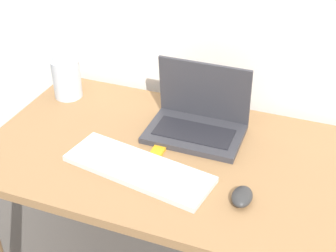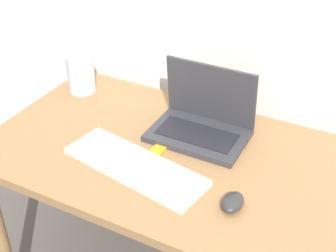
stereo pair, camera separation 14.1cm
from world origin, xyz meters
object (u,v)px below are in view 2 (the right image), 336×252
at_px(laptop, 202,120).
at_px(vase, 80,66).
at_px(keyboard, 135,166).
at_px(mp3_player, 157,151).
at_px(mouse, 233,202).

height_order(laptop, vase, laptop).
height_order(keyboard, vase, vase).
bearing_deg(mp3_player, vase, 153.80).
relative_size(keyboard, mp3_player, 7.50).
bearing_deg(mouse, vase, 155.46).
relative_size(mouse, vase, 0.41).
bearing_deg(mp3_player, keyboard, -100.86).
bearing_deg(mouse, mp3_player, 158.01).
distance_m(keyboard, mouse, 0.32).
relative_size(mouse, mp3_player, 1.36).
distance_m(keyboard, vase, 0.54).
distance_m(keyboard, mp3_player, 0.10).
bearing_deg(keyboard, mp3_player, 79.14).
height_order(mouse, mp3_player, mouse).
bearing_deg(vase, mp3_player, -26.20).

